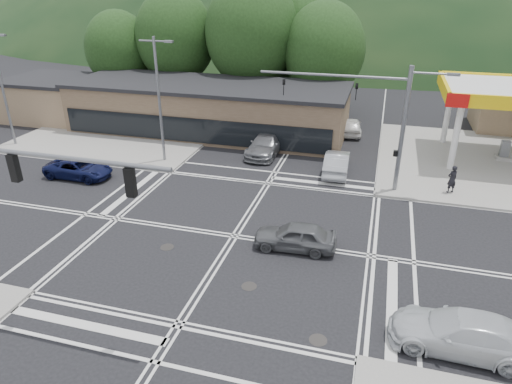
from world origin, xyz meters
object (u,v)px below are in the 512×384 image
(car_queue_a, at_px, (337,163))
(car_queue_b, at_px, (351,126))
(car_blue_west, at_px, (79,169))
(car_northbound, at_px, (266,144))
(pedestrian, at_px, (452,179))
(car_silver_east, at_px, (462,333))
(car_grey_center, at_px, (295,236))

(car_queue_a, height_order, car_queue_b, car_queue_a)
(car_blue_west, xyz_separation_m, car_northbound, (11.29, 8.05, 0.15))
(car_queue_a, xyz_separation_m, car_northbound, (-5.76, 2.44, 0.02))
(car_northbound, bearing_deg, car_queue_a, -20.13)
(car_northbound, xyz_separation_m, pedestrian, (13.15, -4.01, 0.26))
(car_blue_west, height_order, car_northbound, car_northbound)
(car_northbound, bearing_deg, car_queue_b, 51.90)
(car_blue_west, bearing_deg, car_silver_east, -113.72)
(pedestrian, bearing_deg, car_silver_east, 54.37)
(car_queue_a, distance_m, car_northbound, 6.25)
(pedestrian, bearing_deg, car_blue_west, -22.35)
(car_queue_a, relative_size, car_queue_b, 1.12)
(car_silver_east, xyz_separation_m, pedestrian, (0.97, 14.20, 0.29))
(car_blue_west, xyz_separation_m, car_queue_b, (17.24, 14.92, 0.07))
(car_queue_a, bearing_deg, car_queue_b, -93.58)
(car_northbound, bearing_deg, car_silver_east, -53.38)
(car_queue_b, bearing_deg, pedestrian, 116.74)
(car_grey_center, bearing_deg, pedestrian, 134.31)
(car_grey_center, distance_m, pedestrian, 12.22)
(car_blue_west, xyz_separation_m, car_queue_a, (17.04, 5.61, 0.13))
(car_blue_west, bearing_deg, car_grey_center, -107.35)
(car_grey_center, height_order, car_queue_b, car_queue_b)
(car_queue_b, bearing_deg, car_blue_west, 34.15)
(car_silver_east, distance_m, car_northbound, 21.90)
(car_silver_east, height_order, car_queue_a, car_queue_a)
(car_blue_west, distance_m, car_grey_center, 16.92)
(car_grey_center, bearing_deg, car_northbound, -162.53)
(car_northbound, bearing_deg, car_grey_center, -66.56)
(car_blue_west, relative_size, car_queue_a, 0.99)
(car_blue_west, height_order, car_queue_b, car_queue_b)
(car_queue_b, distance_m, pedestrian, 13.05)
(car_queue_a, height_order, car_northbound, car_northbound)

